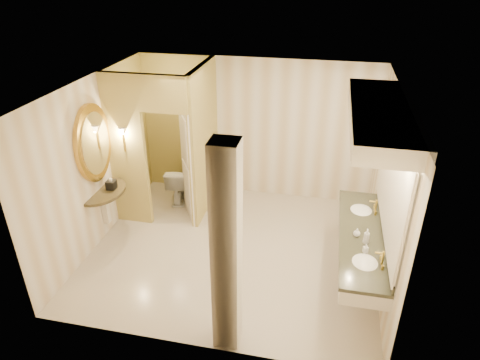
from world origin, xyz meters
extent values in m
plane|color=beige|center=(0.00, 0.00, 0.00)|extent=(4.50, 4.50, 0.00)
plane|color=white|center=(0.00, 0.00, 2.70)|extent=(4.50, 4.50, 0.00)
cube|color=silver|center=(0.00, 2.00, 1.35)|extent=(4.50, 0.02, 2.70)
cube|color=silver|center=(0.00, -2.00, 1.35)|extent=(4.50, 0.02, 2.70)
cube|color=silver|center=(-2.25, 0.00, 1.35)|extent=(0.02, 4.00, 2.70)
cube|color=silver|center=(2.25, 0.00, 1.35)|extent=(0.02, 4.00, 2.70)
cube|color=#D0C36C|center=(-0.80, 1.25, 1.35)|extent=(0.10, 1.50, 2.70)
cube|color=#D0C36C|center=(-1.93, 0.50, 1.35)|extent=(0.65, 0.10, 2.70)
cube|color=#D0C36C|center=(-1.20, 0.50, 2.40)|extent=(0.80, 0.10, 0.60)
cube|color=silver|center=(-1.00, 0.85, 1.05)|extent=(0.44, 0.72, 2.10)
cylinder|color=gold|center=(-1.93, 0.43, 1.55)|extent=(0.03, 0.03, 0.30)
cone|color=silver|center=(-1.93, 0.43, 1.75)|extent=(0.14, 0.14, 0.14)
cube|color=silver|center=(1.95, -0.40, 0.73)|extent=(0.60, 2.34, 0.24)
cube|color=black|center=(1.95, -0.40, 0.85)|extent=(0.64, 2.38, 0.05)
cube|color=black|center=(2.23, -0.40, 0.92)|extent=(0.03, 2.34, 0.10)
ellipsoid|color=white|center=(1.95, -1.03, 0.83)|extent=(0.40, 0.44, 0.15)
cylinder|color=gold|center=(2.15, -1.03, 0.96)|extent=(0.03, 0.03, 0.22)
ellipsoid|color=white|center=(1.95, 0.23, 0.83)|extent=(0.40, 0.44, 0.15)
cylinder|color=gold|center=(2.15, 0.23, 0.96)|extent=(0.03, 0.03, 0.22)
cube|color=white|center=(2.23, -0.40, 1.70)|extent=(0.03, 2.34, 1.40)
cube|color=silver|center=(1.95, -0.40, 2.59)|extent=(0.75, 2.54, 0.22)
cylinder|color=black|center=(-2.23, -0.01, 0.85)|extent=(0.97, 0.97, 0.05)
cube|color=silver|center=(-2.19, -0.01, 0.55)|extent=(0.10, 0.10, 0.60)
cylinder|color=gold|center=(-2.21, -0.01, 1.70)|extent=(0.07, 0.97, 0.97)
cylinder|color=white|center=(-2.17, -0.01, 1.70)|extent=(0.02, 0.78, 0.78)
cube|color=silver|center=(0.35, -1.80, 1.35)|extent=(0.31, 0.31, 2.70)
cube|color=black|center=(-2.06, 0.06, 0.95)|extent=(0.15, 0.15, 0.15)
imported|color=white|center=(-1.38, 1.35, 0.36)|extent=(0.49, 0.76, 0.73)
imported|color=beige|center=(1.96, -0.83, 0.94)|extent=(0.07, 0.08, 0.13)
imported|color=silver|center=(1.86, -0.48, 0.94)|extent=(0.10, 0.10, 0.12)
imported|color=#C6B28C|center=(1.98, -0.62, 0.98)|extent=(0.08, 0.09, 0.22)
camera|label=1|loc=(1.30, -5.53, 4.30)|focal=32.00mm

